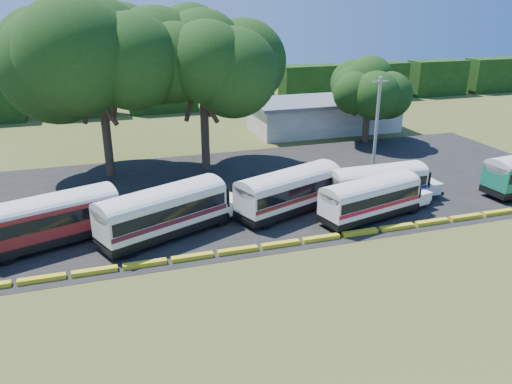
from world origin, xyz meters
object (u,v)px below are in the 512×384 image
object	(u,v)px
bus_white_red	(372,196)
tree_west	(98,52)
bus_red	(53,216)
bus_cream_west	(165,209)

from	to	relation	value
bus_white_red	tree_west	bearing A→B (deg)	124.21
bus_red	tree_west	size ratio (longest dim) A/B	0.69
bus_red	bus_cream_west	distance (m)	7.39
bus_red	bus_white_red	world-z (taller)	bus_red
bus_red	tree_west	world-z (taller)	tree_west
bus_cream_west	tree_west	size ratio (longest dim) A/B	0.70
bus_red	bus_white_red	size ratio (longest dim) A/B	1.09
bus_cream_west	bus_white_red	bearing A→B (deg)	-29.62
bus_white_red	tree_west	xyz separation A→B (m)	(-18.40, 16.42, 9.57)
bus_red	bus_cream_west	bearing A→B (deg)	-27.53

